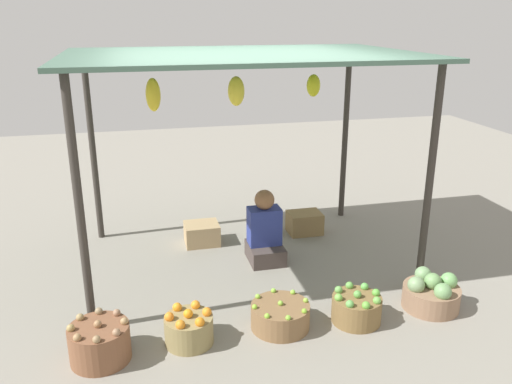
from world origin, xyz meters
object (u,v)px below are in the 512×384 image
basket_cabbages (431,294)px  basket_limes (280,316)px  wooden_crate_stacked_rear (202,234)px  vendor_person (265,234)px  basket_potatoes (100,342)px  wooden_crate_near_vendor (305,223)px  basket_oranges (189,328)px  basket_green_apples (356,308)px

basket_cabbages → basket_limes: bearing=179.5°
wooden_crate_stacked_rear → basket_cabbages: bearing=-45.9°
vendor_person → basket_potatoes: bearing=-140.1°
wooden_crate_near_vendor → basket_potatoes: bearing=-139.4°
basket_potatoes → basket_cabbages: bearing=1.7°
basket_potatoes → basket_oranges: bearing=4.6°
basket_limes → basket_green_apples: 0.66m
vendor_person → basket_oranges: 1.65m
vendor_person → basket_cabbages: bearing=-46.9°
basket_potatoes → basket_oranges: basket_potatoes is taller
basket_limes → basket_green_apples: size_ratio=1.17×
vendor_person → basket_limes: bearing=-98.6°
basket_limes → wooden_crate_near_vendor: (0.84, 1.87, 0.02)m
vendor_person → wooden_crate_stacked_rear: (-0.60, 0.57, -0.18)m
basket_potatoes → vendor_person: bearing=39.9°
basket_oranges → wooden_crate_stacked_rear: (0.37, 1.89, -0.01)m
vendor_person → wooden_crate_stacked_rear: bearing=136.3°
wooden_crate_near_vendor → wooden_crate_stacked_rear: size_ratio=1.02×
basket_oranges → basket_cabbages: (2.18, 0.03, 0.01)m
basket_green_apples → wooden_crate_near_vendor: bearing=84.7°
basket_cabbages → wooden_crate_near_vendor: size_ratio=1.28×
vendor_person → basket_potatoes: size_ratio=1.70×
vendor_person → basket_oranges: bearing=-126.2°
basket_limes → wooden_crate_near_vendor: size_ratio=1.26×
basket_green_apples → basket_cabbages: basket_cabbages is taller
basket_cabbages → wooden_crate_near_vendor: basket_cabbages is taller
basket_oranges → basket_green_apples: (1.43, -0.02, -0.01)m
vendor_person → wooden_crate_stacked_rear: size_ratio=2.02×
basket_cabbages → vendor_person: bearing=133.1°
basket_oranges → basket_cabbages: 2.18m
basket_green_apples → wooden_crate_stacked_rear: bearing=119.1°
vendor_person → wooden_crate_near_vendor: vendor_person is taller
basket_potatoes → basket_limes: (1.46, 0.10, -0.04)m
basket_green_apples → basket_cabbages: (0.74, 0.05, 0.01)m
basket_potatoes → basket_green_apples: basket_potatoes is taller
vendor_person → basket_green_apples: 1.43m
basket_green_apples → wooden_crate_stacked_rear: size_ratio=1.10×
basket_oranges → wooden_crate_near_vendor: (1.61, 1.92, -0.00)m
basket_oranges → basket_limes: 0.77m
vendor_person → basket_limes: size_ratio=1.57×
basket_green_apples → basket_oranges: bearing=179.3°
wooden_crate_near_vendor → basket_oranges: bearing=-130.1°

